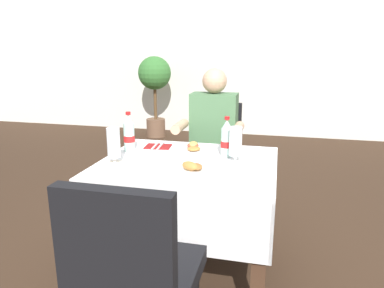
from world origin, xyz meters
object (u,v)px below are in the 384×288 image
at_px(seated_diner_far, 212,140).
at_px(main_dining_table, 188,189).
at_px(chair_far_diner_seat, 213,155).
at_px(beer_glass_middle, 114,145).
at_px(chair_near_camera_side, 135,274).
at_px(napkin_cutlery_set, 158,146).
at_px(cola_bottle_secondary, 227,139).
at_px(beer_glass_left, 236,143).
at_px(plate_near_camera, 190,170).
at_px(plate_far_diner, 192,148).
at_px(cola_bottle_primary, 129,134).
at_px(potted_plant_corner, 155,82).

bearing_deg(seated_diner_far, main_dining_table, -91.13).
distance_m(chair_far_diner_seat, beer_glass_middle, 1.09).
distance_m(chair_near_camera_side, napkin_cutlery_set, 1.15).
distance_m(chair_far_diner_seat, cola_bottle_secondary, 0.78).
height_order(chair_far_diner_seat, beer_glass_middle, chair_far_diner_seat).
bearing_deg(chair_far_diner_seat, cola_bottle_secondary, -73.25).
height_order(seated_diner_far, beer_glass_middle, seated_diner_far).
distance_m(chair_near_camera_side, beer_glass_left, 0.99).
height_order(plate_near_camera, cola_bottle_secondary, cola_bottle_secondary).
relative_size(beer_glass_left, napkin_cutlery_set, 1.07).
bearing_deg(plate_near_camera, beer_glass_left, 51.57).
bearing_deg(beer_glass_left, plate_far_diner, 153.67).
bearing_deg(beer_glass_left, plate_near_camera, -128.43).
bearing_deg(chair_far_diner_seat, beer_glass_left, -70.50).
bearing_deg(plate_far_diner, cola_bottle_secondary, -16.50).
bearing_deg(main_dining_table, chair_far_diner_seat, 90.00).
relative_size(main_dining_table, cola_bottle_secondary, 4.09).
bearing_deg(cola_bottle_primary, beer_glass_middle, -86.49).
xyz_separation_m(chair_far_diner_seat, cola_bottle_secondary, (0.21, -0.68, 0.31)).
bearing_deg(main_dining_table, napkin_cutlery_set, 136.59).
height_order(cola_bottle_secondary, napkin_cutlery_set, cola_bottle_secondary).
bearing_deg(chair_near_camera_side, chair_far_diner_seat, 90.00).
bearing_deg(beer_glass_middle, beer_glass_left, 16.61).
bearing_deg(cola_bottle_primary, napkin_cutlery_set, 42.70).
relative_size(plate_far_diner, cola_bottle_secondary, 0.96).
distance_m(beer_glass_left, potted_plant_corner, 3.88).
relative_size(seated_diner_far, cola_bottle_secondary, 5.02).
bearing_deg(seated_diner_far, plate_far_diner, -95.22).
bearing_deg(chair_near_camera_side, plate_far_diner, 91.73).
bearing_deg(cola_bottle_primary, beer_glass_left, -4.52).
relative_size(seated_diner_far, plate_far_diner, 5.20).
height_order(seated_diner_far, plate_near_camera, seated_diner_far).
bearing_deg(plate_near_camera, seated_diner_far, 92.89).
relative_size(chair_near_camera_side, cola_bottle_secondary, 3.86).
distance_m(main_dining_table, seated_diner_far, 0.74).
height_order(plate_far_diner, beer_glass_middle, beer_glass_middle).
bearing_deg(seated_diner_far, beer_glass_left, -68.62).
bearing_deg(potted_plant_corner, plate_near_camera, -67.96).
bearing_deg(main_dining_table, potted_plant_corner, 112.29).
height_order(main_dining_table, beer_glass_left, beer_glass_left).
bearing_deg(chair_near_camera_side, seated_diner_far, 89.48).
bearing_deg(seated_diner_far, chair_near_camera_side, -90.52).
bearing_deg(chair_far_diner_seat, napkin_cutlery_set, -115.84).
xyz_separation_m(plate_near_camera, beer_glass_middle, (-0.47, 0.06, 0.09)).
height_order(chair_near_camera_side, seated_diner_far, seated_diner_far).
distance_m(beer_glass_left, napkin_cutlery_set, 0.59).
distance_m(plate_near_camera, potted_plant_corner, 4.04).
xyz_separation_m(main_dining_table, cola_bottle_secondary, (0.21, 0.15, 0.29)).
bearing_deg(beer_glass_middle, cola_bottle_secondary, 24.61).
height_order(cola_bottle_secondary, potted_plant_corner, potted_plant_corner).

